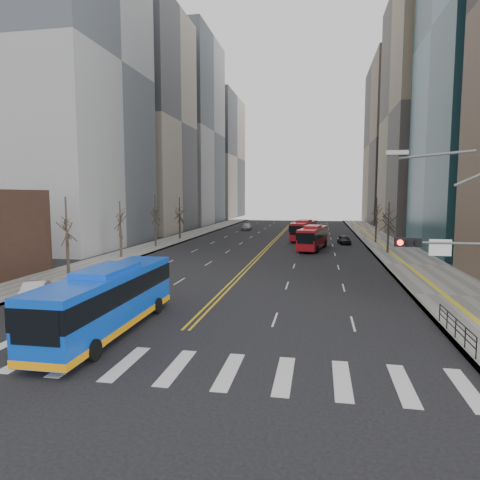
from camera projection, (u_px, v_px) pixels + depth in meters
The scene contains 16 objects.
ground at pixel (151, 365), 18.94m from camera, with size 220.00×220.00×0.00m, color black.
sidewalk_right at pixel (393, 248), 59.77m from camera, with size 7.00×130.00×0.15m, color gray.
sidewalk_left at pixel (162, 243), 65.93m from camera, with size 5.00×130.00×0.15m, color gray.
crosswalk at pixel (151, 365), 18.94m from camera, with size 26.70×4.00×0.01m.
centerline at pixel (276, 239), 72.72m from camera, with size 0.55×100.00×0.01m.
office_towers at pixel (284, 111), 83.40m from camera, with size 83.00×134.00×58.00m.
signal_mast at pixel (477, 259), 17.89m from camera, with size 5.37×0.37×9.39m.
pedestrian_railing at pixel (456, 325), 22.13m from camera, with size 0.06×6.06×1.02m.
street_trees at pixel (202, 216), 53.52m from camera, with size 35.20×47.20×7.60m.
blue_bus at pixel (108, 298), 23.39m from camera, with size 2.98×12.51×3.62m.
red_bus_near at pixel (313, 236), 58.99m from camera, with size 4.17×10.79×3.36m.
red_bus_far at pixel (304, 229), 70.90m from camera, with size 4.35×10.98×3.41m.
car_white at pixel (34, 292), 30.23m from camera, with size 1.48×4.24×1.40m, color silver.
car_dark_mid at pixel (344, 240), 65.77m from camera, with size 1.61×4.00×1.36m, color black.
car_silver at pixel (246, 227), 91.94m from camera, with size 1.95×4.80×1.39m, color #98999E.
car_dark_far at pixel (319, 227), 93.12m from camera, with size 2.19×4.74×1.32m, color black.
Camera 1 is at (7.22, -17.23, 7.52)m, focal length 32.00 mm.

